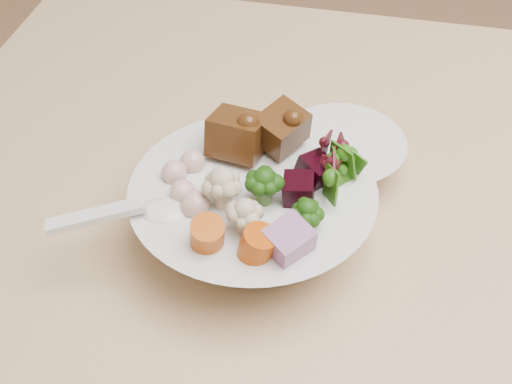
% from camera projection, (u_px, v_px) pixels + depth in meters
% --- Properties ---
extents(food_bowl, '(0.23, 0.23, 0.13)m').
position_uv_depth(food_bowl, '(255.00, 210.00, 0.68)').
color(food_bowl, silver).
rests_on(food_bowl, dining_table).
extents(soup_spoon, '(0.13, 0.05, 0.03)m').
position_uv_depth(soup_spoon, '(147.00, 213.00, 0.64)').
color(soup_spoon, silver).
rests_on(soup_spoon, food_bowl).
extents(side_bowl, '(0.13, 0.13, 0.04)m').
position_uv_depth(side_bowl, '(341.00, 157.00, 0.77)').
color(side_bowl, silver).
rests_on(side_bowl, dining_table).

